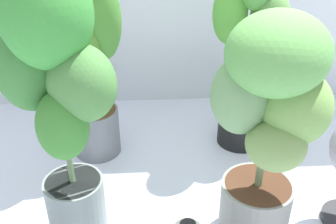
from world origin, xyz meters
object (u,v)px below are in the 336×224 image
object	(u,v)px
potted_plant_front_left	(58,89)
potted_plant_front_right	(269,117)
potted_plant_back_right	(251,39)
potted_plant_back_left	(83,27)

from	to	relation	value
potted_plant_front_left	potted_plant_front_right	xyz separation A→B (m)	(0.60, -0.04, -0.09)
potted_plant_back_right	potted_plant_front_left	bearing A→B (deg)	-142.87
potted_plant_back_right	potted_plant_back_left	bearing A→B (deg)	-177.12
potted_plant_front_left	potted_plant_front_right	size ratio (longest dim) A/B	1.18
potted_plant_front_left	potted_plant_back_right	bearing A→B (deg)	37.13
potted_plant_back_right	potted_plant_front_right	world-z (taller)	potted_plant_back_right
potted_plant_front_right	potted_plant_back_left	bearing A→B (deg)	138.70
potted_plant_back_left	potted_plant_back_right	bearing A→B (deg)	2.88
potted_plant_front_left	potted_plant_back_left	bearing A→B (deg)	88.77
potted_plant_front_right	potted_plant_back_right	bearing A→B (deg)	82.07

